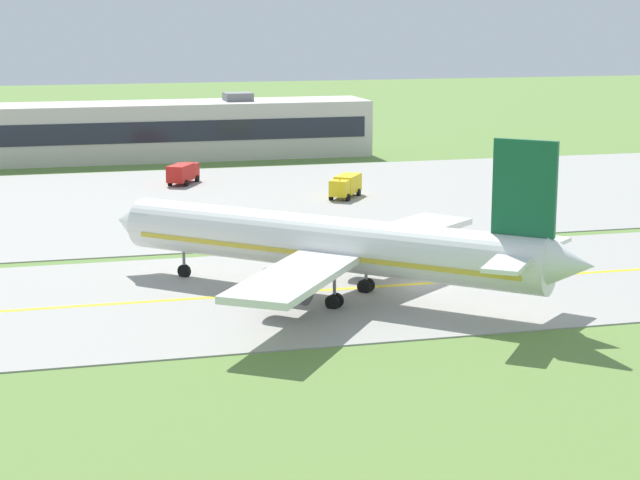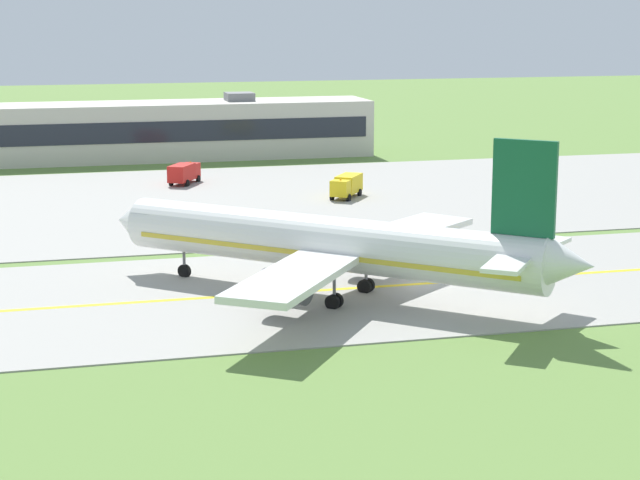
# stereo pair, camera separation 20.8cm
# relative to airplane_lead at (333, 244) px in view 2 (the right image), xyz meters

# --- Properties ---
(ground_plane) EXTENTS (500.00, 500.00, 0.00)m
(ground_plane) POSITION_rel_airplane_lead_xyz_m (7.55, 2.13, -4.13)
(ground_plane) COLOR olive
(taxiway_strip) EXTENTS (240.00, 28.00, 0.10)m
(taxiway_strip) POSITION_rel_airplane_lead_xyz_m (7.55, 2.13, -4.08)
(taxiway_strip) COLOR #9E9B93
(taxiway_strip) RESTS_ON ground
(apron_pad) EXTENTS (140.00, 52.00, 0.10)m
(apron_pad) POSITION_rel_airplane_lead_xyz_m (17.55, 44.13, -4.08)
(apron_pad) COLOR #9E9B93
(apron_pad) RESTS_ON ground
(taxiway_centreline) EXTENTS (220.00, 0.60, 0.01)m
(taxiway_centreline) POSITION_rel_airplane_lead_xyz_m (7.55, 2.13, -4.03)
(taxiway_centreline) COLOR yellow
(taxiway_centreline) RESTS_ON taxiway_strip
(airplane_lead) EXTENTS (31.88, 30.54, 12.70)m
(airplane_lead) POSITION_rel_airplane_lead_xyz_m (0.00, 0.00, 0.00)
(airplane_lead) COLOR white
(airplane_lead) RESTS_ON ground
(service_truck_baggage) EXTENTS (4.76, 6.23, 2.60)m
(service_truck_baggage) POSITION_rel_airplane_lead_xyz_m (-3.30, 57.50, -2.60)
(service_truck_baggage) COLOR red
(service_truck_baggage) RESTS_ON ground
(service_truck_fuel) EXTENTS (5.07, 6.12, 2.60)m
(service_truck_fuel) POSITION_rel_airplane_lead_xyz_m (13.30, 42.71, -2.60)
(service_truck_fuel) COLOR yellow
(service_truck_fuel) RESTS_ON ground
(terminal_building) EXTENTS (63.16, 11.22, 9.33)m
(terminal_building) POSITION_rel_airplane_lead_xyz_m (-4.18, 82.76, -0.05)
(terminal_building) COLOR beige
(terminal_building) RESTS_ON ground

